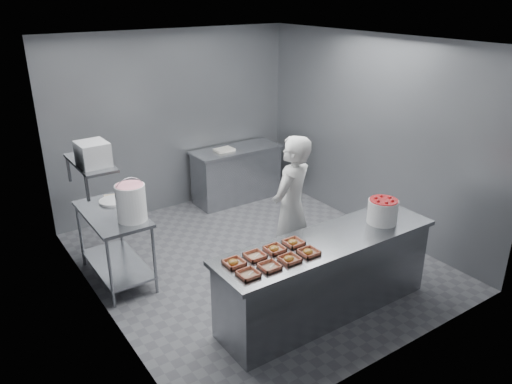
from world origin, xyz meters
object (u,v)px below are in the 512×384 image
tray_1 (269,266)px  appliance (93,154)px  tray_6 (275,249)px  worker (291,210)px  tray_7 (293,242)px  prep_table (114,236)px  back_counter (237,174)px  tray_5 (255,256)px  tray_2 (289,259)px  tray_0 (248,274)px  glaze_bucket (131,202)px  tray_3 (309,252)px  strawberry_tub (383,210)px  tray_4 (234,263)px  service_counter (326,276)px

tray_1 → appliance: size_ratio=0.54×
tray_6 → worker: size_ratio=0.10×
appliance → tray_7: bearing=-51.0°
prep_table → back_counter: size_ratio=0.80×
tray_5 → appliance: (-0.97, 1.68, 0.77)m
tray_2 → tray_0: bearing=180.0°
tray_0 → glaze_bucket: 1.80m
tray_3 → tray_7: bearing=90.0°
prep_table → strawberry_tub: (2.42, -1.98, 0.46)m
tray_3 → tray_4: same height
service_counter → appliance: appliance is taller
service_counter → back_counter: same height
tray_2 → glaze_bucket: size_ratio=0.36×
tray_1 → tray_4: 0.34m
tray_1 → tray_6: 0.34m
prep_table → tray_4: bearing=-73.1°
tray_7 → tray_2: bearing=-134.7°
prep_table → strawberry_tub: size_ratio=3.58×
prep_table → strawberry_tub: 3.16m
tray_5 → tray_7: size_ratio=1.00×
tray_3 → glaze_bucket: bearing=123.4°
tray_0 → tray_4: 0.24m
prep_table → tray_1: bearing=-68.9°
tray_4 → appliance: appliance is taller
prep_table → tray_0: size_ratio=6.40×
service_counter → tray_0: 1.19m
back_counter → worker: size_ratio=0.83×
tray_3 → tray_6: (-0.24, 0.24, 0.00)m
tray_5 → tray_6: 0.24m
prep_table → tray_4: size_ratio=6.40×
glaze_bucket → worker: bearing=-26.0°
back_counter → strawberry_tub: size_ratio=4.48×
prep_table → tray_0: bearing=-74.9°
tray_7 → appliance: size_ratio=0.54×
tray_0 → tray_3: bearing=-0.0°
back_counter → tray_2: (-1.51, -3.37, 0.47)m
tray_1 → appliance: (-0.97, 1.92, 0.77)m
tray_4 → worker: worker is taller
tray_5 → worker: worker is taller
tray_1 → strawberry_tub: bearing=3.3°
tray_6 → tray_5: bearing=180.0°
tray_6 → prep_table: bearing=119.6°
service_counter → tray_5: (-0.85, 0.12, 0.47)m
tray_5 → glaze_bucket: 1.65m
tray_2 → worker: worker is taller
service_counter → tray_3: tray_3 is taller
back_counter → tray_0: bearing=-120.5°
tray_0 → service_counter: bearing=6.4°
tray_3 → tray_7: 0.24m
glaze_bucket → tray_5: bearing=-65.9°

